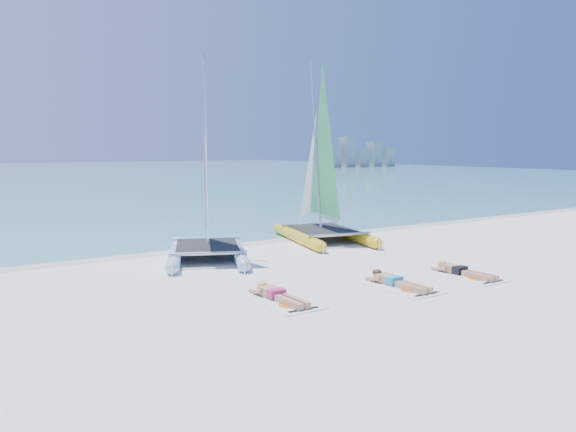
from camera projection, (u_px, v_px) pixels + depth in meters
name	position (u px, v px, depth m)	size (l,w,h in m)	color
ground	(345.00, 273.00, 14.11)	(140.00, 140.00, 0.00)	white
sea	(7.00, 175.00, 66.31)	(140.00, 115.00, 0.01)	#6EB8B3
wet_sand_strip	(240.00, 243.00, 18.67)	(140.00, 1.40, 0.01)	silver
distant_skyline	(360.00, 155.00, 94.62)	(14.00, 2.00, 5.00)	#90989E
catamaran_blue	(206.00, 195.00, 15.88)	(3.78, 4.94, 6.09)	#C1DEFE
catamaran_yellow	(319.00, 181.00, 19.30)	(3.32, 5.13, 6.37)	yellow
towel_a	(282.00, 301.00, 11.48)	(1.00, 1.85, 0.02)	white
sunbather_a	(277.00, 294.00, 11.63)	(0.37, 1.73, 0.26)	tan
towel_b	(401.00, 287.00, 12.64)	(1.00, 1.85, 0.02)	white
sunbather_b	(396.00, 281.00, 12.79)	(0.37, 1.73, 0.26)	tan
towel_c	(467.00, 276.00, 13.76)	(1.00, 1.85, 0.02)	white
sunbather_c	(461.00, 270.00, 13.90)	(0.37, 1.73, 0.26)	tan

